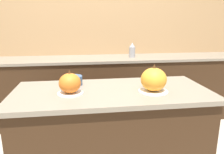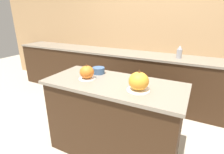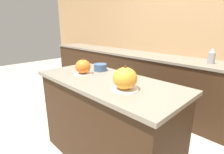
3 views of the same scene
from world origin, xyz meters
The scene contains 8 objects.
ground_plane centered at (0.00, 0.00, 0.00)m, with size 12.00×12.00×0.00m, color #BCB29E.
wall_back centered at (0.00, 1.76, 1.25)m, with size 8.00×0.06×2.50m.
kitchen_island centered at (0.00, 0.00, 0.46)m, with size 1.53×0.69×0.92m.
back_counter centered at (0.00, 1.43, 0.47)m, with size 6.00×0.60×0.93m.
pumpkin_cake_left centered at (-0.32, -0.04, 0.99)m, with size 0.19×0.19×0.18m.
pumpkin_cake_right centered at (0.31, -0.08, 1.01)m, with size 0.22×0.22×0.21m.
bottle_tall centered at (0.49, 1.41, 1.03)m, with size 0.09×0.09×0.21m.
mixing_bowl centered at (-0.30, 0.18, 0.96)m, with size 0.15×0.15×0.08m.
Camera 2 is at (0.78, -1.57, 1.62)m, focal length 28.00 mm.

